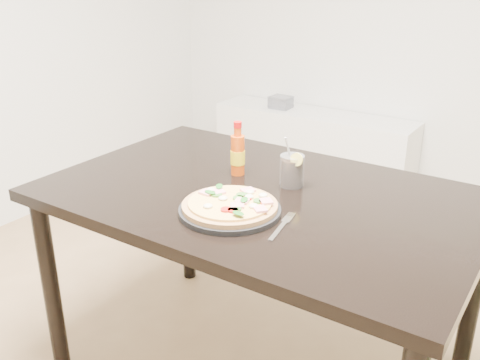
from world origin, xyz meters
The scene contains 8 objects.
dining_table centered at (-0.09, 0.21, 0.67)m, with size 1.40×0.90×0.75m.
plate centered at (-0.08, 0.02, 0.76)m, with size 0.31×0.31×0.02m, color black.
pizza centered at (-0.08, 0.03, 0.78)m, with size 0.29×0.29×0.03m.
hot_sauce_bottle centered at (-0.24, 0.30, 0.83)m, with size 0.06×0.06×0.19m.
cola_cup centered at (-0.03, 0.31, 0.80)m, with size 0.09×0.08×0.17m.
fork centered at (0.09, 0.03, 0.75)m, with size 0.05×0.19×0.00m.
media_console centered at (-0.80, 2.07, 0.25)m, with size 1.40×0.34×0.50m, color white.
cd_stack centered at (-1.05, 2.05, 0.54)m, with size 0.14×0.12×0.08m.
Camera 1 is at (0.75, -1.16, 1.44)m, focal length 40.00 mm.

